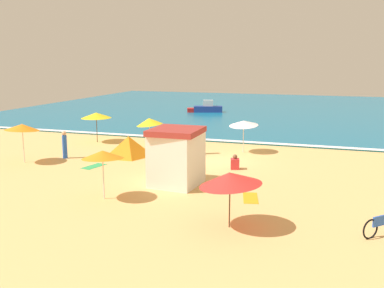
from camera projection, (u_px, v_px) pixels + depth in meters
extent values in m
plane|color=#E5B26B|center=(217.00, 162.00, 25.95)|extent=(60.00, 60.00, 0.00)
cube|color=#146B93|center=(279.00, 110.00, 52.02)|extent=(60.00, 44.00, 0.10)
cube|color=white|center=(240.00, 141.00, 31.80)|extent=(57.00, 0.70, 0.01)
cube|color=white|center=(176.00, 160.00, 21.06)|extent=(2.30, 2.46, 2.50)
cube|color=#A5332D|center=(176.00, 131.00, 20.80)|extent=(2.29, 2.48, 0.27)
cylinder|color=#4C3823|center=(97.00, 128.00, 31.95)|extent=(0.05, 0.05, 2.13)
cone|color=yellow|center=(96.00, 115.00, 31.77)|extent=(2.95, 2.94, 0.41)
cylinder|color=#4C3823|center=(230.00, 201.00, 15.74)|extent=(0.05, 0.05, 2.01)
cone|color=red|center=(230.00, 179.00, 15.58)|extent=(2.56, 2.53, 0.69)
cylinder|color=silver|center=(150.00, 132.00, 30.75)|extent=(0.05, 0.05, 1.89)
cone|color=yellow|center=(149.00, 121.00, 30.60)|extent=(2.41, 2.39, 0.67)
cylinder|color=silver|center=(23.00, 144.00, 25.66)|extent=(0.05, 0.05, 2.24)
cone|color=orange|center=(22.00, 127.00, 25.47)|extent=(2.64, 2.65, 0.51)
cylinder|color=silver|center=(103.00, 175.00, 18.96)|extent=(0.05, 0.05, 2.10)
cone|color=orange|center=(103.00, 154.00, 18.78)|extent=(2.48, 2.48, 0.47)
cylinder|color=silver|center=(243.00, 137.00, 28.42)|extent=(0.05, 0.05, 2.04)
cone|color=white|center=(244.00, 123.00, 28.24)|extent=(2.37, 2.39, 0.52)
pyramid|color=orange|center=(129.00, 147.00, 26.99)|extent=(2.74, 2.57, 1.35)
torus|color=black|center=(370.00, 229.00, 14.88)|extent=(0.54, 0.56, 0.72)
cube|color=blue|center=(382.00, 220.00, 15.09)|extent=(0.65, 0.68, 0.36)
cylinder|color=black|center=(202.00, 144.00, 28.04)|extent=(0.43, 0.43, 1.31)
sphere|color=beige|center=(202.00, 132.00, 27.89)|extent=(0.23, 0.23, 0.23)
cube|color=red|center=(235.00, 164.00, 24.25)|extent=(0.57, 0.57, 0.59)
sphere|color=brown|center=(235.00, 157.00, 24.17)|extent=(0.26, 0.26, 0.26)
cylinder|color=blue|center=(65.00, 147.00, 26.81)|extent=(0.36, 0.36, 1.43)
sphere|color=#DBA884|center=(64.00, 133.00, 26.65)|extent=(0.28, 0.28, 0.28)
cube|color=orange|center=(250.00, 198.00, 19.24)|extent=(0.97, 1.69, 0.01)
cube|color=green|center=(94.00, 166.00, 24.89)|extent=(0.98, 1.62, 0.01)
cube|color=red|center=(199.00, 110.00, 49.30)|extent=(2.81, 1.81, 0.45)
cube|color=navy|center=(208.00, 109.00, 49.21)|extent=(3.31, 1.87, 0.68)
cube|color=silver|center=(208.00, 103.00, 49.08)|extent=(1.23, 0.88, 0.68)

